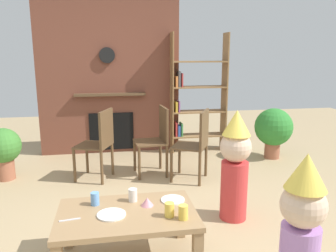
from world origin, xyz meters
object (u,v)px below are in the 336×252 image
Objects in this scene: birthday_cake_slice at (147,202)px; paper_cup_far_left at (183,212)px; bookshelf at (195,98)px; potted_plant_tall at (273,128)px; paper_plate_front at (111,215)px; paper_cup_near_right at (133,195)px; paper_cup_center at (95,199)px; paper_plate_rear at (173,200)px; child_in_pink at (235,163)px; coffee_table at (127,220)px; dining_chair_left at (100,140)px; dining_chair_right at (197,141)px; child_with_cone_hat at (301,227)px; paper_cup_near_left at (169,210)px; dining_chair_middle at (157,137)px; potted_plant_short at (3,149)px.

paper_cup_far_left is at bearing -48.99° from birthday_cake_slice.
bookshelf is 1.31m from potted_plant_tall.
paper_plate_front is (-0.51, 0.15, -0.05)m from paper_cup_far_left.
paper_cup_far_left reaches higher than birthday_cake_slice.
bookshelf is 2.99m from paper_cup_near_right.
paper_cup_center is 3.33m from potted_plant_tall.
paper_cup_center is 1.02× the size of birthday_cake_slice.
potted_plant_tall is (1.97, 2.13, 0.04)m from paper_plate_rear.
coffee_table is at bearing 0.00° from child_in_pink.
dining_chair_left reaches higher than paper_plate_rear.
paper_cup_far_left is 0.10× the size of child_in_pink.
dining_chair_right is at bearing 49.64° from paper_cup_center.
paper_plate_rear is at bearing -18.14° from child_with_cone_hat.
paper_cup_near_left is 0.50× the size of paper_plate_front.
coffee_table is 0.41m from paper_plate_rear.
dining_chair_right is at bearing 57.15° from paper_cup_near_right.
child_in_pink is 1.19× the size of dining_chair_middle.
birthday_cake_slice is at bearing -44.54° from paper_cup_near_right.
paper_cup_far_left is 2.08m from dining_chair_middle.
potted_plant_short is (-1.94, 0.13, -0.11)m from dining_chair_middle.
dining_chair_right is at bearing -153.25° from potted_plant_tall.
coffee_table is 9.85× the size of paper_cup_near_left.
paper_cup_near_left is at bearing -28.25° from paper_cup_center.
paper_cup_far_left is at bearing 129.24° from dining_chair_left.
dining_chair_right is (-0.08, 2.21, -0.02)m from child_with_cone_hat.
paper_cup_near_right is at bearing 128.27° from paper_cup_near_left.
child_in_pink reaches higher than potted_plant_tall.
paper_plate_front is 0.24× the size of dining_chair_left.
coffee_table is 1.85m from dining_chair_right.
bookshelf is 3.14m from paper_cup_center.
dining_chair_middle is (0.34, 1.81, 0.06)m from birthday_cake_slice.
paper_cup_center is 2.21m from potted_plant_short.
paper_cup_center is at bearing 177.28° from paper_plate_rear.
paper_cup_near_left is at bearing 147.38° from paper_cup_far_left.
bookshelf is at bearing 17.80° from potted_plant_short.
dining_chair_right is at bearing 58.79° from coffee_table.
coffee_table is at bearing -135.86° from potted_plant_tall.
birthday_cake_slice is at bearing -11.90° from paper_cup_center.
potted_plant_short is at bearing -8.72° from dining_chair_middle.
dining_chair_right is (1.19, -0.25, 0.00)m from dining_chair_left.
bookshelf is at bearing 61.13° from paper_cup_center.
bookshelf is at bearing 150.06° from potted_plant_tall.
paper_plate_front is (-0.12, -0.03, 0.07)m from coffee_table.
child_in_pink is at bearing -126.52° from potted_plant_tall.
coffee_table is at bearing -35.28° from paper_cup_center.
child_in_pink is at bearing 47.17° from paper_cup_far_left.
coffee_table is 0.35m from paper_cup_near_left.
child_in_pink is at bearing -30.91° from potted_plant_short.
paper_cup_far_left is 0.12× the size of dining_chair_left.
bookshelf reaches higher than paper_cup_far_left.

